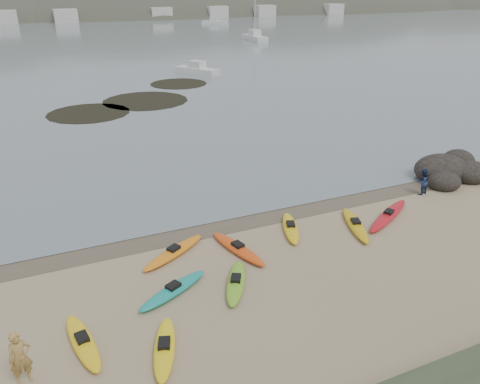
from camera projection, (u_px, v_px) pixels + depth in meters
name	position (u px, v px, depth m)	size (l,w,h in m)	color
ground	(240.00, 218.00, 24.90)	(600.00, 600.00, 0.00)	tan
wet_sand	(242.00, 220.00, 24.65)	(60.00, 60.00, 0.00)	brown
water	(35.00, 4.00, 275.40)	(1200.00, 1200.00, 0.00)	slate
kayaks	(254.00, 260.00, 20.82)	(18.87, 8.97, 0.34)	yellow
person_west	(20.00, 358.00, 14.31)	(0.69, 0.45, 1.88)	#B48C48
person_east	(422.00, 182.00, 27.38)	(0.77, 0.60, 1.58)	navy
rock_cluster	(450.00, 174.00, 29.98)	(5.33, 3.93, 1.83)	black
kelp_mats	(139.00, 99.00, 50.09)	(19.47, 17.67, 0.04)	black
moored_boats	(92.00, 43.00, 91.97)	(95.42, 85.30, 1.29)	silver
far_hills	(145.00, 50.00, 207.88)	(550.00, 135.00, 80.00)	#384235
far_town	(72.00, 16.00, 147.37)	(199.00, 5.00, 4.00)	beige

